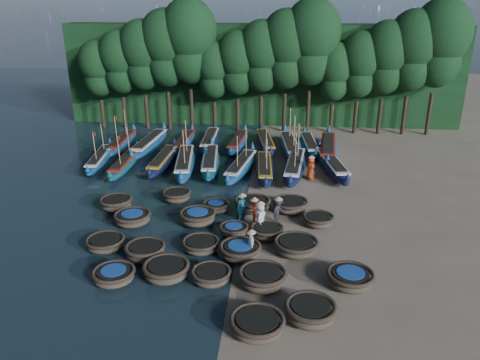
# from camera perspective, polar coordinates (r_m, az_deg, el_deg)

# --- Properties ---
(ground) EXTENTS (120.00, 120.00, 0.00)m
(ground) POSITION_cam_1_polar(r_m,az_deg,el_deg) (28.30, 0.38, -4.77)
(ground) COLOR #7C6F5A
(ground) RESTS_ON ground
(foliage_wall) EXTENTS (40.00, 3.00, 10.00)m
(foliage_wall) POSITION_cam_1_polar(r_m,az_deg,el_deg) (49.42, 2.68, 12.71)
(foliage_wall) COLOR black
(foliage_wall) RESTS_ON ground
(coracle_3) EXTENTS (2.43, 2.43, 0.74)m
(coracle_3) POSITION_cam_1_polar(r_m,az_deg,el_deg) (19.37, 2.11, -17.16)
(coracle_3) COLOR brown
(coracle_3) RESTS_ON ground
(coracle_4) EXTENTS (2.21, 2.21, 0.85)m
(coracle_4) POSITION_cam_1_polar(r_m,az_deg,el_deg) (20.09, 8.58, -15.57)
(coracle_4) COLOR brown
(coracle_4) RESTS_ON ground
(coracle_5) EXTENTS (2.35, 2.35, 0.68)m
(coracle_5) POSITION_cam_1_polar(r_m,az_deg,el_deg) (23.03, -15.11, -11.12)
(coracle_5) COLOR brown
(coracle_5) RESTS_ON ground
(coracle_6) EXTENTS (2.26, 2.26, 0.82)m
(coracle_6) POSITION_cam_1_polar(r_m,az_deg,el_deg) (22.74, -8.98, -10.81)
(coracle_6) COLOR brown
(coracle_6) RESTS_ON ground
(coracle_7) EXTENTS (2.10, 2.10, 0.70)m
(coracle_7) POSITION_cam_1_polar(r_m,az_deg,el_deg) (22.26, -3.53, -11.52)
(coracle_7) COLOR brown
(coracle_7) RESTS_ON ground
(coracle_8) EXTENTS (2.29, 2.29, 0.83)m
(coracle_8) POSITION_cam_1_polar(r_m,az_deg,el_deg) (21.96, 2.77, -11.80)
(coracle_8) COLOR brown
(coracle_8) RESTS_ON ground
(coracle_9) EXTENTS (2.72, 2.72, 0.75)m
(coracle_9) POSITION_cam_1_polar(r_m,az_deg,el_deg) (22.56, 13.29, -11.54)
(coracle_9) COLOR brown
(coracle_9) RESTS_ON ground
(coracle_10) EXTENTS (2.06, 2.06, 0.67)m
(coracle_10) POSITION_cam_1_polar(r_m,az_deg,el_deg) (25.90, -16.08, -7.37)
(coracle_10) COLOR brown
(coracle_10) RESTS_ON ground
(coracle_11) EXTENTS (2.09, 2.09, 0.80)m
(coracle_11) POSITION_cam_1_polar(r_m,az_deg,el_deg) (24.51, -11.46, -8.46)
(coracle_11) COLOR brown
(coracle_11) RESTS_ON ground
(coracle_12) EXTENTS (2.03, 2.03, 0.67)m
(coracle_12) POSITION_cam_1_polar(r_m,az_deg,el_deg) (24.81, -4.81, -7.88)
(coracle_12) COLOR brown
(coracle_12) RESTS_ON ground
(coracle_13) EXTENTS (2.62, 2.62, 0.78)m
(coracle_13) POSITION_cam_1_polar(r_m,az_deg,el_deg) (24.07, 0.01, -8.59)
(coracle_13) COLOR brown
(coracle_13) RESTS_ON ground
(coracle_14) EXTENTS (2.55, 2.55, 0.77)m
(coracle_14) POSITION_cam_1_polar(r_m,az_deg,el_deg) (24.69, 6.87, -7.97)
(coracle_14) COLOR brown
(coracle_14) RESTS_ON ground
(coracle_15) EXTENTS (2.18, 2.18, 0.75)m
(coracle_15) POSITION_cam_1_polar(r_m,az_deg,el_deg) (28.14, -12.97, -4.53)
(coracle_15) COLOR brown
(coracle_15) RESTS_ON ground
(coracle_16) EXTENTS (2.49, 2.49, 0.84)m
(coracle_16) POSITION_cam_1_polar(r_m,az_deg,el_deg) (27.54, -5.19, -4.51)
(coracle_16) COLOR brown
(coracle_16) RESTS_ON ground
(coracle_17) EXTENTS (1.86, 1.86, 0.65)m
(coracle_17) POSITION_cam_1_polar(r_m,az_deg,el_deg) (26.21, -0.77, -6.11)
(coracle_17) COLOR brown
(coracle_17) RESTS_ON ground
(coracle_18) EXTENTS (1.89, 1.89, 0.70)m
(coracle_18) POSITION_cam_1_polar(r_m,az_deg,el_deg) (26.07, 3.31, -6.25)
(coracle_18) COLOR brown
(coracle_18) RESTS_ON ground
(coracle_19) EXTENTS (2.22, 2.22, 0.68)m
(coracle_19) POSITION_cam_1_polar(r_m,az_deg,el_deg) (27.71, 9.53, -4.80)
(coracle_19) COLOR brown
(coracle_19) RESTS_ON ground
(coracle_20) EXTENTS (2.41, 2.41, 0.80)m
(coracle_20) POSITION_cam_1_polar(r_m,az_deg,el_deg) (30.30, -14.86, -2.73)
(coracle_20) COLOR brown
(coracle_20) RESTS_ON ground
(coracle_21) EXTENTS (2.19, 2.19, 0.74)m
(coracle_21) POSITION_cam_1_polar(r_m,az_deg,el_deg) (30.73, -7.73, -1.89)
(coracle_21) COLOR brown
(coracle_21) RESTS_ON ground
(coracle_22) EXTENTS (1.90, 1.90, 0.64)m
(coracle_22) POSITION_cam_1_polar(r_m,az_deg,el_deg) (29.10, -2.94, -3.21)
(coracle_22) COLOR brown
(coracle_22) RESTS_ON ground
(coracle_23) EXTENTS (2.73, 2.73, 0.82)m
(coracle_23) POSITION_cam_1_polar(r_m,az_deg,el_deg) (29.10, 1.51, -2.98)
(coracle_23) COLOR brown
(coracle_23) RESTS_ON ground
(coracle_24) EXTENTS (2.61, 2.61, 0.77)m
(coracle_24) POSITION_cam_1_polar(r_m,az_deg,el_deg) (29.26, 6.15, -3.03)
(coracle_24) COLOR brown
(coracle_24) RESTS_ON ground
(long_boat_0) EXTENTS (2.03, 7.22, 3.08)m
(long_boat_0) POSITION_cam_1_polar(r_m,az_deg,el_deg) (38.75, -16.70, 2.47)
(long_boat_0) COLOR navy
(long_boat_0) RESTS_ON ground
(long_boat_1) EXTENTS (1.39, 7.33, 3.11)m
(long_boat_1) POSITION_cam_1_polar(r_m,az_deg,el_deg) (37.20, -13.86, 1.98)
(long_boat_1) COLOR navy
(long_boat_1) RESTS_ON ground
(long_boat_2) EXTENTS (1.55, 7.65, 1.35)m
(long_boat_2) POSITION_cam_1_polar(r_m,az_deg,el_deg) (37.21, -9.36, 2.37)
(long_boat_2) COLOR #10123B
(long_boat_2) RESTS_ON ground
(long_boat_3) EXTENTS (2.58, 8.45, 3.62)m
(long_boat_3) POSITION_cam_1_polar(r_m,az_deg,el_deg) (36.30, -6.75, 2.12)
(long_boat_3) COLOR navy
(long_boat_3) RESTS_ON ground
(long_boat_4) EXTENTS (2.25, 8.09, 1.43)m
(long_boat_4) POSITION_cam_1_polar(r_m,az_deg,el_deg) (36.46, -3.66, 2.27)
(long_boat_4) COLOR navy
(long_boat_4) RESTS_ON ground
(long_boat_5) EXTENTS (2.65, 7.70, 3.32)m
(long_boat_5) POSITION_cam_1_polar(r_m,az_deg,el_deg) (35.43, 0.13, 1.70)
(long_boat_5) COLOR navy
(long_boat_5) RESTS_ON ground
(long_boat_6) EXTENTS (1.75, 7.61, 3.24)m
(long_boat_6) POSITION_cam_1_polar(r_m,az_deg,el_deg) (35.08, 3.04, 1.44)
(long_boat_6) COLOR #10123B
(long_boat_6) RESTS_ON ground
(long_boat_7) EXTENTS (2.34, 8.43, 3.60)m
(long_boat_7) POSITION_cam_1_polar(r_m,az_deg,el_deg) (35.56, 6.70, 1.70)
(long_boat_7) COLOR #10123B
(long_boat_7) RESTS_ON ground
(long_boat_8) EXTENTS (2.82, 8.17, 1.46)m
(long_boat_8) POSITION_cam_1_polar(r_m,az_deg,el_deg) (36.31, 11.11, 1.83)
(long_boat_8) COLOR #10123B
(long_boat_8) RESTS_ON ground
(long_boat_9) EXTENTS (1.38, 7.69, 3.27)m
(long_boat_9) POSITION_cam_1_polar(r_m,az_deg,el_deg) (42.57, -14.21, 4.44)
(long_boat_9) COLOR navy
(long_boat_9) RESTS_ON ground
(long_boat_10) EXTENTS (2.15, 8.64, 1.52)m
(long_boat_10) POSITION_cam_1_polar(r_m,az_deg,el_deg) (41.52, -10.98, 4.37)
(long_boat_10) COLOR navy
(long_boat_10) RESTS_ON ground
(long_boat_11) EXTENTS (1.53, 7.37, 1.30)m
(long_boat_11) POSITION_cam_1_polar(r_m,az_deg,el_deg) (41.80, -6.87, 4.61)
(long_boat_11) COLOR navy
(long_boat_11) RESTS_ON ground
(long_boat_12) EXTENTS (1.53, 7.78, 1.37)m
(long_boat_12) POSITION_cam_1_polar(r_m,az_deg,el_deg) (42.04, -3.68, 4.85)
(long_boat_12) COLOR #10123B
(long_boat_12) RESTS_ON ground
(long_boat_13) EXTENTS (1.95, 7.25, 1.28)m
(long_boat_13) POSITION_cam_1_polar(r_m,az_deg,el_deg) (41.56, -0.22, 4.66)
(long_boat_13) COLOR navy
(long_boat_13) RESTS_ON ground
(long_boat_14) EXTENTS (2.50, 7.75, 1.38)m
(long_boat_14) POSITION_cam_1_polar(r_m,az_deg,el_deg) (41.48, 3.12, 4.64)
(long_boat_14) COLOR #10123B
(long_boat_14) RESTS_ON ground
(long_boat_15) EXTENTS (2.41, 8.49, 3.63)m
(long_boat_15) POSITION_cam_1_polar(r_m,az_deg,el_deg) (40.33, 6.10, 4.14)
(long_boat_15) COLOR navy
(long_boat_15) RESTS_ON ground
(long_boat_16) EXTENTS (1.90, 7.42, 1.31)m
(long_boat_16) POSITION_cam_1_polar(r_m,az_deg,el_deg) (41.22, 8.46, 4.29)
(long_boat_16) COLOR navy
(long_boat_16) RESTS_ON ground
(long_boat_17) EXTENTS (2.39, 8.88, 1.57)m
(long_boat_17) POSITION_cam_1_polar(r_m,az_deg,el_deg) (40.13, 10.67, 3.82)
(long_boat_17) COLOR navy
(long_boat_17) RESTS_ON ground
(fisherman_0) EXTENTS (0.70, 0.96, 2.01)m
(fisherman_0) POSITION_cam_1_polar(r_m,az_deg,el_deg) (26.45, 2.49, -4.46)
(fisherman_0) COLOR silver
(fisherman_0) RESTS_ON ground
(fisherman_1) EXTENTS (0.74, 0.62, 1.93)m
(fisherman_1) POSITION_cam_1_polar(r_m,az_deg,el_deg) (27.60, 0.26, -3.27)
(fisherman_1) COLOR #1A596D
(fisherman_1) RESTS_ON ground
(fisherman_2) EXTENTS (1.00, 0.96, 1.82)m
(fisherman_2) POSITION_cam_1_polar(r_m,az_deg,el_deg) (27.33, 1.76, -3.77)
(fisherman_2) COLOR #B13A17
(fisherman_2) RESTS_ON ground
(fisherman_3) EXTENTS (0.99, 1.19, 1.80)m
(fisherman_3) POSITION_cam_1_polar(r_m,az_deg,el_deg) (27.54, 4.67, -3.67)
(fisherman_3) COLOR black
(fisherman_3) RESTS_ON ground
(fisherman_4) EXTENTS (0.54, 0.93, 1.69)m
(fisherman_4) POSITION_cam_1_polar(r_m,az_deg,el_deg) (24.01, 1.37, -7.67)
(fisherman_4) COLOR silver
(fisherman_4) RESTS_ON ground
(fisherman_5) EXTENTS (1.40, 1.40, 1.82)m
(fisherman_5) POSITION_cam_1_polar(r_m,az_deg,el_deg) (37.24, -4.25, 3.16)
(fisherman_5) COLOR #1A596D
(fisherman_5) RESTS_ON ground
(fisherman_6) EXTENTS (0.82, 1.00, 1.96)m
(fisherman_6) POSITION_cam_1_polar(r_m,az_deg,el_deg) (34.36, 8.63, 1.53)
(fisherman_6) COLOR #B13A17
(fisherman_6) RESTS_ON ground
(tree_0) EXTENTS (3.68, 3.68, 8.68)m
(tree_0) POSITION_cam_1_polar(r_m,az_deg,el_deg) (49.20, -16.96, 12.93)
(tree_0) COLOR black
(tree_0) RESTS_ON ground
(tree_1) EXTENTS (4.09, 4.09, 9.65)m
(tree_1) POSITION_cam_1_polar(r_m,az_deg,el_deg) (48.32, -14.44, 13.85)
(tree_1) COLOR black
(tree_1) RESTS_ON ground
(tree_2) EXTENTS (4.51, 4.51, 10.63)m
(tree_2) POSITION_cam_1_polar(r_m,az_deg,el_deg) (47.54, -11.81, 14.77)
(tree_2) COLOR black
(tree_2) RESTS_ON ground
(tree_3) EXTENTS (4.92, 4.92, 11.60)m
(tree_3) POSITION_cam_1_polar(r_m,az_deg,el_deg) (46.87, -9.08, 15.69)
(tree_3) COLOR black
(tree_3) RESTS_ON ground
(tree_4) EXTENTS (5.34, 5.34, 12.58)m
(tree_4) POSITION_cam_1_polar(r_m,az_deg,el_deg) (46.32, -6.24, 16.60)
(tree_4) COLOR black
(tree_4) RESTS_ON ground
(tree_5) EXTENTS (3.68, 3.68, 8.68)m
(tree_5) POSITION_cam_1_polar(r_m,az_deg,el_deg) (46.24, -3.23, 13.31)
(tree_5) COLOR black
(tree_5) RESTS_ON ground
(tree_6) EXTENTS (4.09, 4.09, 9.65)m
(tree_6) POSITION_cam_1_polar(r_m,az_deg,el_deg) (45.88, -0.31, 14.13)
(tree_6) COLOR black
(tree_6) RESTS_ON ground
(tree_7) EXTENTS (4.51, 4.51, 10.63)m
(tree_7) POSITION_cam_1_polar(r_m,az_deg,el_deg) (45.64, 2.66, 14.92)
(tree_7) COLOR black
(tree_7) RESTS_ON ground
(tree_8) EXTENTS (4.92, 4.92, 11.60)m
(tree_8) POSITION_cam_1_polar(r_m,az_deg,el_deg) (45.53, 5.68, 15.68)
(tree_8) COLOR black
(tree_8) RESTS_ON ground
(tree_9) EXTENTS (5.34, 5.34, 12.58)m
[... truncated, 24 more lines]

